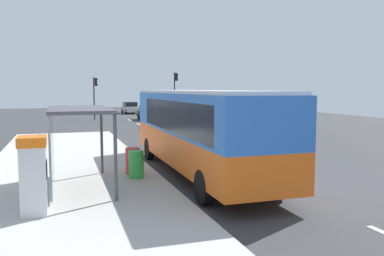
{
  "coord_description": "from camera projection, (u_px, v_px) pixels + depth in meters",
  "views": [
    {
      "loc": [
        -6.67,
        -12.31,
        3.26
      ],
      "look_at": [
        -1.0,
        4.73,
        1.5
      ],
      "focal_mm": 37.28,
      "sensor_mm": 36.0,
      "label": 1
    }
  ],
  "objects": [
    {
      "name": "bus_shelter",
      "position": [
        69.0,
        127.0,
        12.31
      ],
      "size": [
        1.8,
        4.0,
        2.5
      ],
      "color": "#4C4C51",
      "rests_on": "sidewalk_platform"
    },
    {
      "name": "sedan_near",
      "position": [
        150.0,
        113.0,
        41.81
      ],
      "size": [
        2.03,
        4.49,
        1.52
      ],
      "color": "black",
      "rests_on": "ground"
    },
    {
      "name": "traffic_light_near_side",
      "position": [
        175.0,
        88.0,
        43.87
      ],
      "size": [
        0.49,
        0.28,
        5.08
      ],
      "color": "#2D2D2D",
      "rests_on": "ground"
    },
    {
      "name": "lane_stripe_seg_5",
      "position": [
        151.0,
        130.0,
        32.06
      ],
      "size": [
        0.16,
        2.2,
        0.01
      ],
      "primitive_type": "cube",
      "color": "silver",
      "rests_on": "ground"
    },
    {
      "name": "white_van",
      "position": [
        176.0,
        113.0,
        32.05
      ],
      "size": [
        2.24,
        5.29,
        2.3
      ],
      "color": "silver",
      "rests_on": "ground"
    },
    {
      "name": "sidewalk_platform",
      "position": [
        70.0,
        180.0,
        13.91
      ],
      "size": [
        6.2,
        30.0,
        0.18
      ],
      "primitive_type": "cube",
      "color": "beige",
      "rests_on": "ground"
    },
    {
      "name": "recycling_bin_green",
      "position": [
        136.0,
        164.0,
        13.86
      ],
      "size": [
        0.52,
        0.52,
        0.95
      ],
      "primitive_type": "cylinder",
      "color": "green",
      "rests_on": "sidewalk_platform"
    },
    {
      "name": "lane_stripe_seg_7",
      "position": [
        130.0,
        120.0,
        41.51
      ],
      "size": [
        0.16,
        2.2,
        0.01
      ],
      "primitive_type": "cube",
      "color": "silver",
      "rests_on": "ground"
    },
    {
      "name": "lane_stripe_seg_4",
      "position": [
        167.0,
        137.0,
        27.34
      ],
      "size": [
        0.16,
        2.2,
        0.01
      ],
      "primitive_type": "cube",
      "color": "silver",
      "rests_on": "ground"
    },
    {
      "name": "lane_stripe_seg_1",
      "position": [
        282.0,
        188.0,
        13.17
      ],
      "size": [
        0.16,
        2.2,
        0.01
      ],
      "primitive_type": "cube",
      "color": "silver",
      "rests_on": "ground"
    },
    {
      "name": "sedan_far",
      "position": [
        130.0,
        107.0,
        53.34
      ],
      "size": [
        1.89,
        4.42,
        1.52
      ],
      "color": "#B7B7BC",
      "rests_on": "ground"
    },
    {
      "name": "traffic_light_far_side",
      "position": [
        95.0,
        91.0,
        41.97
      ],
      "size": [
        0.49,
        0.28,
        4.5
      ],
      "color": "#2D2D2D",
      "rests_on": "ground"
    },
    {
      "name": "bus",
      "position": [
        199.0,
        127.0,
        14.98
      ],
      "size": [
        2.63,
        11.03,
        3.21
      ],
      "color": "orange",
      "rests_on": "ground"
    },
    {
      "name": "recycling_bin_red",
      "position": [
        133.0,
        161.0,
        14.52
      ],
      "size": [
        0.52,
        0.52,
        0.95
      ],
      "primitive_type": "cylinder",
      "color": "red",
      "rests_on": "sidewalk_platform"
    },
    {
      "name": "lane_stripe_seg_2",
      "position": [
        223.0,
        162.0,
        17.9
      ],
      "size": [
        0.16,
        2.2,
        0.01
      ],
      "primitive_type": "cube",
      "color": "silver",
      "rests_on": "ground"
    },
    {
      "name": "lane_stripe_seg_6",
      "position": [
        139.0,
        124.0,
        36.78
      ],
      "size": [
        0.16,
        2.2,
        0.01
      ],
      "primitive_type": "cube",
      "color": "silver",
      "rests_on": "ground"
    },
    {
      "name": "ground_plane",
      "position": [
        163.0,
        137.0,
        27.26
      ],
      "size": [
        56.0,
        92.0,
        0.04
      ],
      "primitive_type": "cube",
      "color": "#38383A"
    },
    {
      "name": "lane_stripe_seg_3",
      "position": [
        189.0,
        147.0,
        22.62
      ],
      "size": [
        0.16,
        2.2,
        0.01
      ],
      "primitive_type": "cube",
      "color": "silver",
      "rests_on": "ground"
    },
    {
      "name": "ticket_machine",
      "position": [
        33.0,
        175.0,
        9.73
      ],
      "size": [
        0.66,
        0.76,
        1.94
      ],
      "color": "silver",
      "rests_on": "sidewalk_platform"
    }
  ]
}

